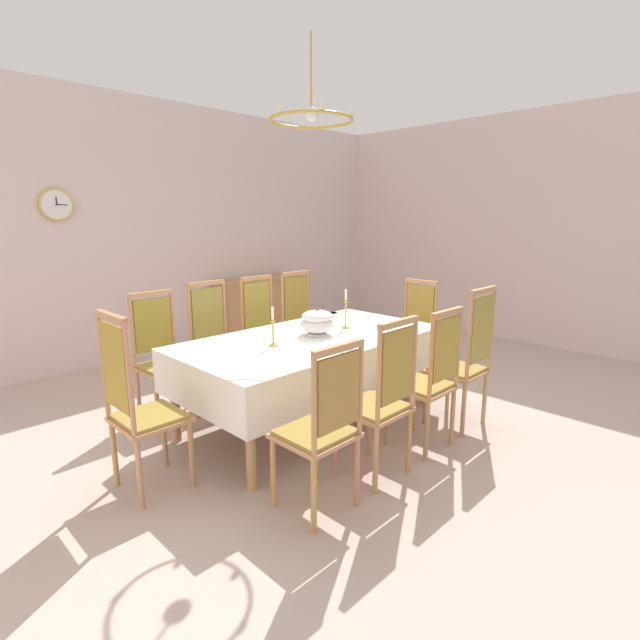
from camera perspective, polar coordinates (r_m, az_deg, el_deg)
The scene contains 25 objects.
ground at distance 4.31m, azimuth -0.16°, elevation -12.55°, with size 8.16×6.12×0.04m, color #BDA99B.
back_wall at distance 6.49m, azimuth -20.28°, elevation 10.01°, with size 8.16×0.08×3.23m, color silver.
right_wall at distance 7.43m, azimuth 23.26°, elevation 9.98°, with size 0.08×6.12×3.23m, color beige.
dining_table at distance 4.12m, azimuth -0.96°, elevation -2.99°, with size 2.32×1.21×0.78m.
tablecloth at distance 4.12m, azimuth -0.96°, elevation -3.17°, with size 2.34×1.23×0.36m.
chair_south_a at distance 2.89m, azimuth 0.31°, elevation -12.63°, with size 0.44×0.42×1.10m.
chair_north_a at distance 4.45m, azimuth -18.63°, elevation -4.03°, with size 0.44×0.42×1.15m.
chair_south_b at distance 3.28m, azimuth 7.41°, elevation -9.29°, with size 0.44×0.42×1.15m.
chair_north_b at distance 4.72m, azimuth -12.50°, elevation -2.61°, with size 0.44×0.42×1.19m.
chair_south_c at distance 3.76m, azimuth 13.09°, elevation -6.78°, with size 0.44×0.42×1.13m.
chair_north_c at distance 5.06m, azimuth -6.72°, elevation -1.40°, with size 0.44×0.42×1.19m.
chair_south_d at distance 4.21m, azimuth 17.21°, elevation -4.44°, with size 0.44×0.42×1.24m.
chair_north_d at distance 5.41m, azimuth -2.10°, elevation -0.39°, with size 0.44×0.42×1.19m.
chair_head_west at distance 3.30m, azimuth -21.17°, elevation -9.44°, with size 0.42×0.44×1.23m.
chair_head_east at distance 5.33m, azimuth 11.19°, elevation -1.10°, with size 0.42×0.44×1.12m.
soup_tureen at distance 4.11m, azimuth -0.31°, elevation -0.24°, with size 0.31×0.31×0.24m.
candlestick_west at distance 3.78m, azimuth -5.71°, elevation -1.29°, with size 0.07×0.07×0.32m.
candlestick_east at distance 4.37m, azimuth 3.13°, elevation 0.90°, with size 0.07×0.07×0.36m.
bowl_near_left at distance 3.73m, azimuth 3.02°, elevation -3.15°, with size 0.14×0.14×0.03m.
bowl_near_right at distance 4.94m, azimuth 1.23°, elevation 0.73°, with size 0.17×0.17×0.03m.
spoon_primary at distance 3.69m, azimuth 1.74°, elevation -3.52°, with size 0.06×0.17×0.01m.
spoon_secondary at distance 5.04m, azimuth 1.91°, elevation 0.80°, with size 0.03×0.18×0.01m.
sideboard at distance 7.16m, azimuth -7.17°, elevation 1.43°, with size 1.44×0.48×0.90m.
mounted_clock at distance 6.04m, azimuth -29.32°, elevation 12.06°, with size 0.35×0.06×0.35m.
chandelier at distance 4.04m, azimuth -1.06°, elevation 23.18°, with size 0.69×0.67×0.66m.
Camera 1 is at (-2.77, -2.76, 1.79)m, focal length 26.45 mm.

